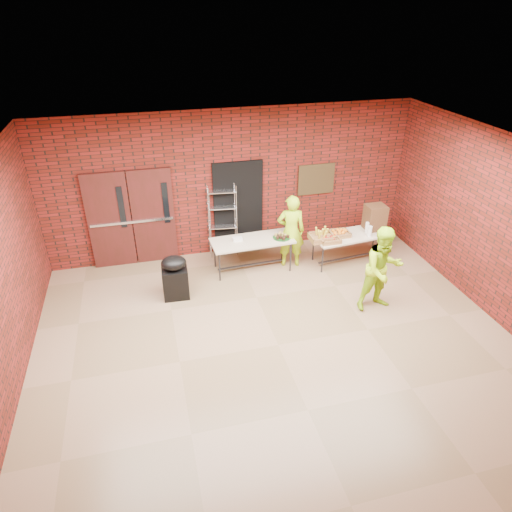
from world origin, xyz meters
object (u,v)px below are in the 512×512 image
Objects in this scene: covered_grill at (175,277)px; volunteer_man at (383,269)px; table_left at (252,242)px; volunteer_woman at (291,231)px; wire_rack at (223,221)px; table_right at (350,237)px; coffee_dispenser at (375,217)px.

volunteer_man reaches higher than covered_grill.
table_left is 1.81m from covered_grill.
volunteer_woman is (2.52, 0.62, 0.36)m from covered_grill.
volunteer_woman is (0.84, -0.01, 0.16)m from table_left.
table_left is 2.75m from volunteer_man.
covered_grill is at bearing -123.21° from wire_rack.
table_left is 2.13m from table_right.
volunteer_man is at bearing -101.39° from table_right.
wire_rack is at bearing 152.57° from table_right.
table_left is 1.06× the size of volunteer_man.
covered_grill is at bearing 156.41° from volunteer_man.
volunteer_man is at bearing -47.19° from table_left.
wire_rack is 3.32m from coffee_dispenser.
coffee_dispenser is at bearing 7.43° from table_right.
volunteer_man is (1.95, -1.93, 0.18)m from table_left.
volunteer_woman is at bearing 16.59° from covered_grill.
coffee_dispenser is at bearing 9.74° from covered_grill.
volunteer_woman is (-1.28, 0.22, 0.19)m from table_right.
wire_rack is 1.54m from volunteer_woman.
wire_rack reaches higher than coffee_dispenser.
wire_rack is 1.03× the size of volunteer_woman.
volunteer_man is at bearing -112.91° from coffee_dispenser.
volunteer_man is (-0.17, -1.70, 0.21)m from table_right.
coffee_dispenser is 0.33× the size of volunteer_man.
table_right is 1.92× the size of covered_grill.
coffee_dispenser is 1.90m from volunteer_woman.
table_right is 1.03× the size of volunteer_man.
wire_rack is 1.87× the size of covered_grill.
wire_rack is at bearing 52.37° from covered_grill.
table_right is (2.59, -1.03, -0.21)m from wire_rack.
volunteer_woman is 0.98× the size of volunteer_man.
coffee_dispenser reaches higher than table_right.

